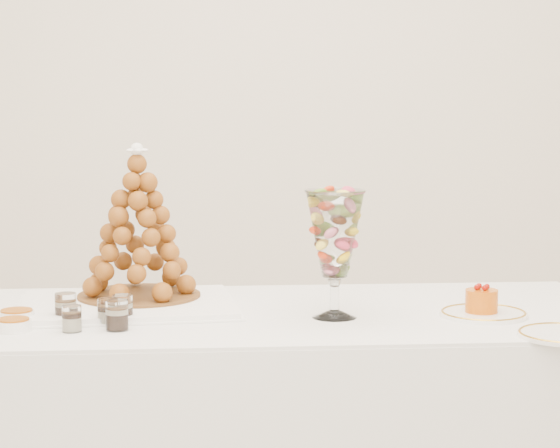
{
  "coord_description": "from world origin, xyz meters",
  "views": [
    {
      "loc": [
        -0.04,
        -2.54,
        1.29
      ],
      "look_at": [
        0.01,
        0.22,
        0.94
      ],
      "focal_mm": 70.0,
      "sensor_mm": 36.0,
      "label": 1
    }
  ],
  "objects": [
    {
      "name": "buffet_table",
      "position": [
        -0.07,
        0.2,
        0.36
      ],
      "size": [
        1.93,
        0.86,
        0.72
      ],
      "rotation": [
        0.0,
        0.0,
        0.06
      ],
      "color": "white",
      "rests_on": "ground"
    },
    {
      "name": "lace_tray",
      "position": [
        -0.39,
        0.26,
        0.73
      ],
      "size": [
        0.6,
        0.48,
        0.02
      ],
      "primitive_type": "cube",
      "rotation": [
        0.0,
        0.0,
        0.15
      ],
      "color": "white",
      "rests_on": "buffet_table"
    },
    {
      "name": "macaron_vase",
      "position": [
        0.15,
        0.14,
        0.92
      ],
      "size": [
        0.15,
        0.15,
        0.32
      ],
      "color": "white",
      "rests_on": "buffet_table"
    },
    {
      "name": "cake_plate",
      "position": [
        0.52,
        0.15,
        0.72
      ],
      "size": [
        0.22,
        0.22,
        0.01
      ],
      "primitive_type": "cylinder",
      "color": "white",
      "rests_on": "buffet_table"
    },
    {
      "name": "verrine_a",
      "position": [
        -0.52,
        0.1,
        0.75
      ],
      "size": [
        0.06,
        0.06,
        0.07
      ],
      "primitive_type": "cylinder",
      "rotation": [
        0.0,
        0.0,
        -0.08
      ],
      "color": "white",
      "rests_on": "buffet_table"
    },
    {
      "name": "verrine_b",
      "position": [
        -0.41,
        0.06,
        0.75
      ],
      "size": [
        0.05,
        0.05,
        0.06
      ],
      "primitive_type": "cylinder",
      "rotation": [
        0.0,
        0.0,
        0.12
      ],
      "color": "white",
      "rests_on": "buffet_table"
    },
    {
      "name": "verrine_c",
      "position": [
        -0.38,
        0.09,
        0.75
      ],
      "size": [
        0.06,
        0.06,
        0.07
      ],
      "primitive_type": "cylinder",
      "rotation": [
        0.0,
        0.0,
        0.27
      ],
      "color": "white",
      "rests_on": "buffet_table"
    },
    {
      "name": "verrine_d",
      "position": [
        -0.48,
        -0.01,
        0.75
      ],
      "size": [
        0.05,
        0.05,
        0.06
      ],
      "primitive_type": "cylinder",
      "rotation": [
        0.0,
        0.0,
        0.04
      ],
      "color": "white",
      "rests_on": "buffet_table"
    },
    {
      "name": "verrine_e",
      "position": [
        -0.38,
        0.0,
        0.75
      ],
      "size": [
        0.07,
        0.07,
        0.07
      ],
      "primitive_type": "cylinder",
      "rotation": [
        0.0,
        0.0,
        0.25
      ],
      "color": "white",
      "rests_on": "buffet_table"
    },
    {
      "name": "ramekin_back",
      "position": [
        -0.64,
        0.1,
        0.73
      ],
      "size": [
        0.09,
        0.09,
        0.03
      ],
      "primitive_type": "cylinder",
      "color": "white",
      "rests_on": "buffet_table"
    },
    {
      "name": "ramekin_front",
      "position": [
        -0.62,
        -0.0,
        0.73
      ],
      "size": [
        0.08,
        0.08,
        0.03
      ],
      "primitive_type": "cylinder",
      "color": "white",
      "rests_on": "buffet_table"
    },
    {
      "name": "croquembouche",
      "position": [
        -0.36,
        0.33,
        0.93
      ],
      "size": [
        0.33,
        0.33,
        0.41
      ],
      "rotation": [
        0.0,
        0.0,
        -0.17
      ],
      "color": "brown",
      "rests_on": "lace_tray"
    },
    {
      "name": "mousse_cake",
      "position": [
        0.52,
        0.15,
        0.76
      ],
      "size": [
        0.08,
        0.08,
        0.07
      ],
      "color": "#CE5909",
      "rests_on": "cake_plate"
    }
  ]
}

